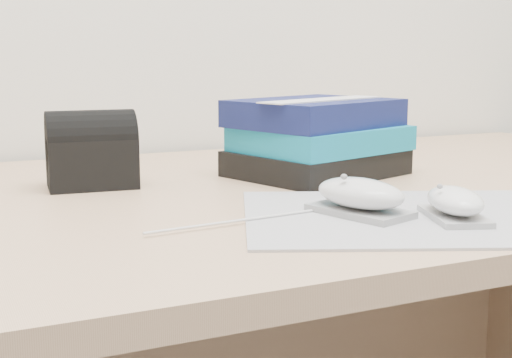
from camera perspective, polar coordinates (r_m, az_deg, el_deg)
name	(u,v)px	position (r m, az deg, el deg)	size (l,w,h in m)	color
desk	(254,330)	(1.12, -0.19, -11.95)	(1.60, 0.80, 0.73)	tan
mousepad	(405,216)	(0.83, 11.82, -2.92)	(0.36, 0.28, 0.00)	gray
mouse_rear	(360,196)	(0.82, 8.33, -1.38)	(0.10, 0.13, 0.05)	gray
mouse_front	(455,203)	(0.82, 15.63, -1.88)	(0.08, 0.11, 0.04)	#959597
usb_cable	(244,220)	(0.78, -0.93, -3.29)	(0.00, 0.00, 0.24)	silver
book_stack	(317,138)	(1.09, 4.92, 3.29)	(0.28, 0.25, 0.12)	black
pouch	(91,150)	(1.01, -13.04, 2.25)	(0.13, 0.09, 0.11)	black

